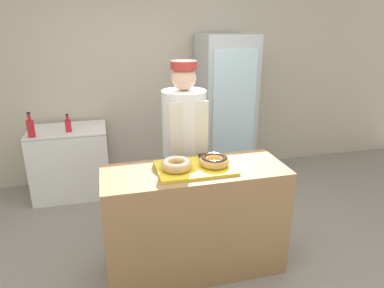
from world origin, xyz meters
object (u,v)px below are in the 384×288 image
at_px(donut_light_glaze, 176,164).
at_px(serving_tray, 195,168).
at_px(donut_chocolate_glaze, 214,160).
at_px(chest_freezer, 71,161).
at_px(brownie_back_left, 177,159).
at_px(bottle_red, 31,128).
at_px(beverage_fridge, 225,110).
at_px(brownie_back_right, 204,156).
at_px(bottle_red_b, 68,125).
at_px(baker_person, 185,148).

bearing_deg(donut_light_glaze, serving_tray, 4.97).
xyz_separation_m(donut_chocolate_glaze, chest_freezer, (-1.28, 1.75, -0.58)).
height_order(brownie_back_left, bottle_red, bottle_red).
bearing_deg(beverage_fridge, brownie_back_right, -115.33).
relative_size(donut_light_glaze, donut_chocolate_glaze, 1.00).
bearing_deg(serving_tray, chest_freezer, 122.91).
bearing_deg(donut_light_glaze, bottle_red_b, 119.99).
bearing_deg(brownie_back_left, serving_tray, -52.82).
xyz_separation_m(serving_tray, bottle_red, (-1.47, 1.50, 0.00)).
relative_size(serving_tray, bottle_red_b, 2.89).
bearing_deg(bottle_red, baker_person, -30.70).
bearing_deg(donut_light_glaze, baker_person, 71.15).
height_order(serving_tray, donut_chocolate_glaze, donut_chocolate_glaze).
height_order(serving_tray, brownie_back_right, brownie_back_right).
xyz_separation_m(donut_light_glaze, brownie_back_left, (0.04, 0.17, -0.03)).
xyz_separation_m(baker_person, bottle_red_b, (-1.14, 1.00, 0.03)).
distance_m(donut_chocolate_glaze, bottle_red_b, 2.04).
bearing_deg(serving_tray, brownie_back_left, 127.18).
bearing_deg(bottle_red_b, donut_chocolate_glaze, -52.47).
bearing_deg(chest_freezer, baker_person, -43.99).
xyz_separation_m(brownie_back_left, bottle_red_b, (-0.97, 1.45, -0.05)).
bearing_deg(chest_freezer, bottle_red_b, -75.03).
height_order(baker_person, bottle_red_b, baker_person).
bearing_deg(serving_tray, beverage_fridge, 63.48).
xyz_separation_m(brownie_back_left, brownie_back_right, (0.24, 0.00, 0.00)).
bearing_deg(brownie_back_right, brownie_back_left, 180.00).
distance_m(donut_light_glaze, donut_chocolate_glaze, 0.31).
bearing_deg(chest_freezer, beverage_fridge, -0.19).
relative_size(beverage_fridge, bottle_red_b, 9.03).
bearing_deg(bottle_red, chest_freezer, 34.02).
bearing_deg(beverage_fridge, chest_freezer, 179.81).
bearing_deg(brownie_back_right, serving_tray, -127.18).
relative_size(brownie_back_left, chest_freezer, 0.08).
height_order(donut_light_glaze, chest_freezer, donut_light_glaze).
bearing_deg(brownie_back_left, donut_light_glaze, -102.37).
xyz_separation_m(serving_tray, brownie_back_left, (-0.12, 0.15, 0.03)).
bearing_deg(chest_freezer, donut_chocolate_glaze, -53.85).
bearing_deg(baker_person, donut_chocolate_glaze, -80.73).
xyz_separation_m(serving_tray, bottle_red_b, (-1.09, 1.60, -0.02)).
bearing_deg(brownie_back_left, chest_freezer, 122.46).
bearing_deg(bottle_red, beverage_fridge, 5.54).
distance_m(donut_light_glaze, brownie_back_left, 0.17).
bearing_deg(bottle_red, brownie_back_right, -40.37).
bearing_deg(serving_tray, donut_light_glaze, -175.03).
height_order(beverage_fridge, bottle_red_b, beverage_fridge).
xyz_separation_m(donut_chocolate_glaze, brownie_back_left, (-0.27, 0.17, -0.03)).
distance_m(serving_tray, bottle_red, 2.10).
bearing_deg(donut_chocolate_glaze, donut_light_glaze, 180.00).
distance_m(bottle_red, bottle_red_b, 0.39).
distance_m(brownie_back_right, baker_person, 0.45).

